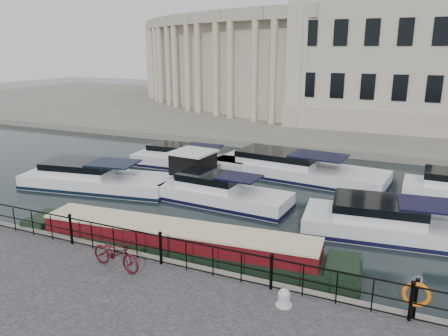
# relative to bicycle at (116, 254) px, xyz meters

# --- Properties ---
(ground_plane) EXTENTS (160.00, 160.00, 0.00)m
(ground_plane) POSITION_rel_bicycle_xyz_m (1.23, 3.14, -1.09)
(ground_plane) COLOR black
(ground_plane) RESTS_ON ground
(far_bank) EXTENTS (120.00, 42.00, 0.55)m
(far_bank) POSITION_rel_bicycle_xyz_m (1.23, 42.14, -0.82)
(far_bank) COLOR #6B665B
(far_bank) RESTS_ON ground_plane
(railing) EXTENTS (24.14, 0.14, 1.22)m
(railing) POSITION_rel_bicycle_xyz_m (1.23, 0.89, 0.11)
(railing) COLOR black
(railing) RESTS_ON near_quay
(civic_building) EXTENTS (53.55, 31.84, 16.85)m
(civic_building) POSITION_rel_bicycle_xyz_m (0.23, 37.84, 5.95)
(civic_building) COLOR #ADA38C
(civic_building) RESTS_ON far_bank
(bicycle) EXTENTS (2.14, 1.00, 1.08)m
(bicycle) POSITION_rel_bicycle_xyz_m (0.00, 0.00, 0.00)
(bicycle) COLOR #460C14
(bicycle) RESTS_ON near_quay
(mooring_bollard) EXTENTS (0.48, 0.48, 0.54)m
(mooring_bollard) POSITION_rel_bicycle_xyz_m (5.86, 0.17, -0.29)
(mooring_bollard) COLOR #B5B5B0
(mooring_bollard) RESTS_ON near_quay
(life_ring_post) EXTENTS (0.75, 0.20, 1.22)m
(life_ring_post) POSITION_rel_bicycle_xyz_m (9.33, 0.97, 0.22)
(life_ring_post) COLOR black
(life_ring_post) RESTS_ON near_quay
(narrowboat) EXTENTS (14.00, 3.05, 1.51)m
(narrowboat) POSITION_rel_bicycle_xyz_m (0.78, 2.69, -0.73)
(narrowboat) COLOR black
(narrowboat) RESTS_ON ground_plane
(harbour_hut) EXTENTS (3.27, 2.81, 2.19)m
(harbour_hut) POSITION_rel_bicycle_xyz_m (-2.69, 10.65, -0.14)
(harbour_hut) COLOR #6B665B
(harbour_hut) RESTS_ON ground_plane
(cabin_cruisers) EXTENTS (27.14, 11.13, 1.99)m
(cabin_cruisers) POSITION_rel_bicycle_xyz_m (1.27, 11.46, -0.72)
(cabin_cruisers) COLOR white
(cabin_cruisers) RESTS_ON ground_plane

